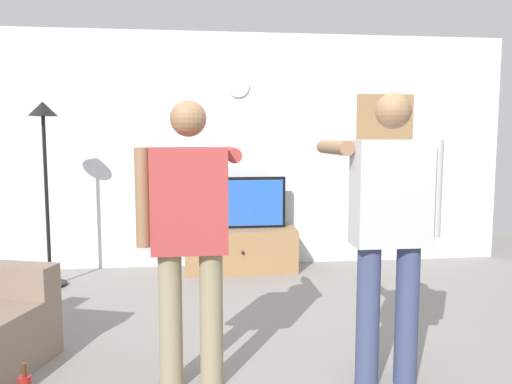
{
  "coord_description": "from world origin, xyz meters",
  "views": [
    {
      "loc": [
        -0.5,
        -3.0,
        1.51
      ],
      "look_at": [
        -0.0,
        1.2,
        1.05
      ],
      "focal_mm": 35.57,
      "sensor_mm": 36.0,
      "label": 1
    }
  ],
  "objects": [
    {
      "name": "ground_plane",
      "position": [
        0.0,
        0.0,
        0.0
      ],
      "size": [
        8.4,
        8.4,
        0.0
      ],
      "primitive_type": "plane",
      "color": "gray"
    },
    {
      "name": "person_standing_nearer_lamp",
      "position": [
        -0.54,
        -0.02,
        0.98
      ],
      "size": [
        0.62,
        0.78,
        1.72
      ],
      "color": "gray",
      "rests_on": "ground_plane"
    },
    {
      "name": "television",
      "position": [
        -0.01,
        2.65,
        0.77
      ],
      "size": [
        1.02,
        0.07,
        0.58
      ],
      "color": "black",
      "rests_on": "tv_stand"
    },
    {
      "name": "floor_lamp",
      "position": [
        -1.99,
        2.23,
        1.33
      ],
      "size": [
        0.32,
        0.32,
        1.86
      ],
      "color": "black",
      "rests_on": "ground_plane"
    },
    {
      "name": "back_wall",
      "position": [
        0.0,
        2.95,
        1.35
      ],
      "size": [
        6.4,
        0.1,
        2.7
      ],
      "primitive_type": "cube",
      "color": "silver",
      "rests_on": "ground_plane"
    },
    {
      "name": "framed_picture",
      "position": [
        1.75,
        2.9,
        1.74
      ],
      "size": [
        0.69,
        0.04,
        0.55
      ],
      "primitive_type": "cube",
      "color": "#997047"
    },
    {
      "name": "wall_clock",
      "position": [
        -0.01,
        2.89,
        2.09
      ],
      "size": [
        0.25,
        0.03,
        0.25
      ],
      "primitive_type": "cylinder",
      "rotation": [
        1.57,
        0.0,
        0.0
      ],
      "color": "white"
    },
    {
      "name": "tv_stand",
      "position": [
        -0.01,
        2.6,
        0.24
      ],
      "size": [
        1.24,
        0.5,
        0.48
      ],
      "color": "#997047",
      "rests_on": "ground_plane"
    },
    {
      "name": "person_standing_nearer_couch",
      "position": [
        0.64,
        -0.14,
        1.01
      ],
      "size": [
        0.62,
        0.78,
        1.76
      ],
      "color": "#384266",
      "rests_on": "ground_plane"
    }
  ]
}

